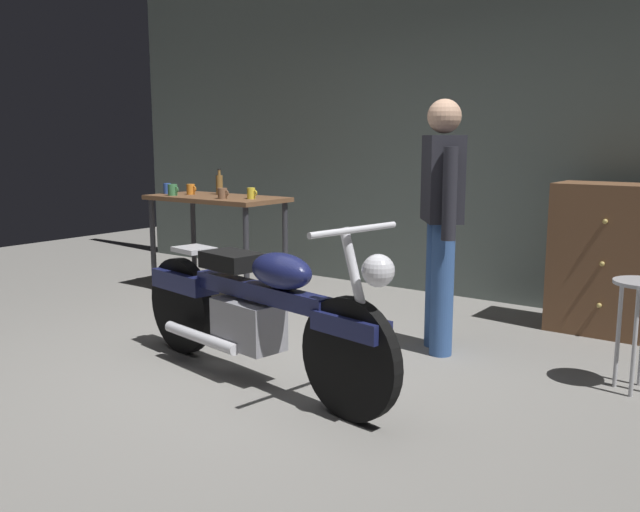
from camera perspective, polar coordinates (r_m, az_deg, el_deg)
ground_plane at (r=4.17m, az=-5.93°, el=-10.17°), size 12.00×12.00×0.00m
back_wall at (r=6.28m, az=11.44°, el=10.81°), size 8.00×0.12×3.10m
workbench at (r=6.31m, az=-8.63°, el=3.95°), size 1.30×0.64×0.90m
motorcycle at (r=3.99m, az=-5.45°, el=-4.32°), size 2.17×0.69×1.00m
person_standing at (r=4.56m, az=10.12°, el=3.43°), size 0.40×0.47×1.67m
wooden_dresser at (r=5.40m, az=23.10°, el=-0.25°), size 0.80×0.47×1.10m
mug_brown_stoneware at (r=6.02m, az=-8.15°, el=5.21°), size 0.12×0.08×0.09m
mug_orange_travel at (r=6.53m, az=-10.74°, el=5.51°), size 0.11×0.08×0.10m
mug_yellow_tall at (r=5.98m, az=-5.76°, el=5.24°), size 0.10×0.07×0.10m
mug_blue_enamel at (r=6.66m, az=-12.64°, el=5.53°), size 0.11×0.07×0.10m
mug_green_speckled at (r=6.44m, az=-12.21°, el=5.43°), size 0.12×0.09×0.10m
bottle at (r=6.48m, az=-8.41°, el=5.97°), size 0.06×0.06×0.24m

